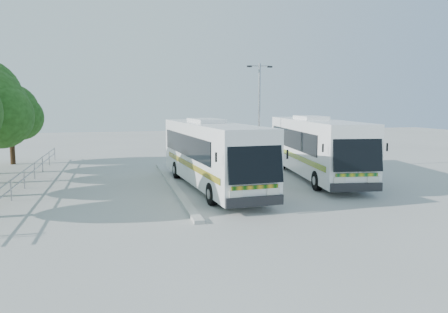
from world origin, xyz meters
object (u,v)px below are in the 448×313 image
object	(u,v)px
coach_main	(211,153)
coach_adjacent	(315,146)
tree_far_e	(11,111)
lamppost	(259,112)

from	to	relation	value
coach_main	coach_adjacent	world-z (taller)	coach_adjacent
tree_far_e	coach_main	xyz separation A→B (m)	(12.28, -12.36, -2.00)
coach_adjacent	lamppost	bearing A→B (deg)	130.03
coach_main	lamppost	xyz separation A→B (m)	(4.45, 5.40, 2.04)
coach_adjacent	lamppost	xyz separation A→B (m)	(-2.35, 3.70, 2.01)
tree_far_e	lamppost	xyz separation A→B (m)	(16.73, -6.95, 0.04)
coach_adjacent	lamppost	distance (m)	4.82
coach_main	lamppost	world-z (taller)	lamppost
lamppost	coach_adjacent	bearing A→B (deg)	-56.49
coach_main	coach_adjacent	size ratio (longest dim) A/B	0.98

